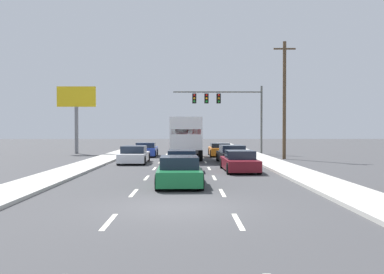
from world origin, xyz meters
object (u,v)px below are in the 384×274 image
at_px(car_navy, 182,161).
at_px(car_orange, 220,150).
at_px(utility_pole_mid, 284,99).
at_px(roadside_billboard, 76,106).
at_px(car_black, 232,155).
at_px(box_truck, 186,135).
at_px(car_white, 134,155).
at_px(car_maroon, 239,162).
at_px(traffic_signal_mast, 221,103).
at_px(car_green, 179,172).
at_px(car_blue, 146,150).

xyz_separation_m(car_navy, car_orange, (3.27, 13.50, 0.01)).
height_order(utility_pole_mid, roadside_billboard, utility_pole_mid).
xyz_separation_m(car_black, roadside_billboard, (-14.45, 11.69, 4.20)).
bearing_deg(box_truck, car_white, -132.56).
xyz_separation_m(car_maroon, traffic_signal_mast, (0.28, 17.01, 4.54)).
xyz_separation_m(car_green, utility_pole_mid, (8.31, 16.09, 4.39)).
relative_size(car_white, car_green, 1.03).
distance_m(traffic_signal_mast, utility_pole_mid, 8.39).
bearing_deg(utility_pole_mid, car_maroon, -116.22).
height_order(car_black, roadside_billboard, roadside_billboard).
distance_m(car_blue, car_navy, 13.63).
xyz_separation_m(utility_pole_mid, roadside_billboard, (-19.15, 7.88, -0.17)).
bearing_deg(roadside_billboard, car_black, -38.95).
bearing_deg(utility_pole_mid, car_blue, 163.62).
bearing_deg(traffic_signal_mast, car_black, -90.20).
xyz_separation_m(traffic_signal_mast, utility_pole_mid, (4.66, -6.98, -0.13)).
relative_size(car_navy, car_maroon, 0.91).
bearing_deg(box_truck, utility_pole_mid, 0.99).
height_order(car_green, utility_pole_mid, utility_pole_mid).
distance_m(car_white, car_green, 12.44).
xyz_separation_m(box_truck, roadside_billboard, (-11.02, 8.02, 2.83)).
bearing_deg(car_maroon, car_orange, 90.31).
distance_m(car_blue, car_maroon, 15.08).
height_order(box_truck, car_black, box_truck).
distance_m(car_black, car_maroon, 6.22).
distance_m(car_white, roadside_billboard, 14.71).
height_order(car_blue, car_black, car_black).
xyz_separation_m(car_black, traffic_signal_mast, (0.04, 10.79, 4.50)).
distance_m(car_blue, car_orange, 6.71).
relative_size(car_blue, roadside_billboard, 0.63).
distance_m(car_black, roadside_billboard, 19.06).
relative_size(box_truck, traffic_signal_mast, 1.00).
height_order(box_truck, utility_pole_mid, utility_pole_mid).
bearing_deg(car_maroon, car_black, 87.77).
bearing_deg(car_blue, box_truck, -44.99).
relative_size(car_maroon, utility_pole_mid, 0.49).
bearing_deg(box_truck, traffic_signal_mast, 64.02).
distance_m(car_green, roadside_billboard, 26.64).
bearing_deg(car_blue, car_black, -45.95).
height_order(car_maroon, traffic_signal_mast, traffic_signal_mast).
distance_m(car_black, traffic_signal_mast, 11.69).
relative_size(car_white, traffic_signal_mast, 0.51).
height_order(box_truck, car_green, box_truck).
height_order(car_orange, roadside_billboard, roadside_billboard).
height_order(car_navy, traffic_signal_mast, traffic_signal_mast).
xyz_separation_m(car_white, utility_pole_mid, (11.81, 4.15, 4.38)).
bearing_deg(utility_pole_mid, roadside_billboard, 157.64).
bearing_deg(car_maroon, box_truck, 107.88).
bearing_deg(car_white, box_truck, 47.44).
bearing_deg(car_maroon, car_white, 139.49).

